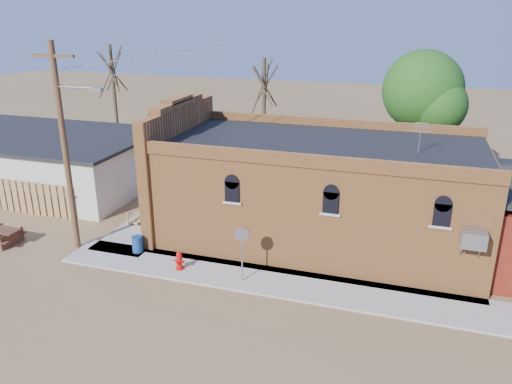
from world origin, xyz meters
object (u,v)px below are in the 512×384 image
(brick_bar, at_px, (313,190))
(fire_hydrant, at_px, (179,261))
(trash_barrel, at_px, (137,244))
(picnic_table, at_px, (2,234))
(stop_sign, at_px, (242,240))
(utility_pole, at_px, (65,145))

(brick_bar, relative_size, fire_hydrant, 20.98)
(trash_barrel, xyz_separation_m, picnic_table, (-6.44, -1.00, 0.02))
(stop_sign, relative_size, picnic_table, 1.31)
(brick_bar, relative_size, picnic_table, 9.30)
(brick_bar, bearing_deg, utility_pole, -156.31)
(picnic_table, bearing_deg, utility_pole, 13.26)
(fire_hydrant, bearing_deg, utility_pole, -163.77)
(utility_pole, relative_size, picnic_table, 5.11)
(stop_sign, bearing_deg, fire_hydrant, -173.28)
(utility_pole, relative_size, stop_sign, 3.91)
(stop_sign, bearing_deg, utility_pole, -176.07)
(brick_bar, xyz_separation_m, fire_hydrant, (-4.50, -4.86, -1.87))
(trash_barrel, distance_m, picnic_table, 6.52)
(brick_bar, relative_size, trash_barrel, 22.61)
(stop_sign, distance_m, picnic_table, 11.73)
(stop_sign, xyz_separation_m, trash_barrel, (-5.20, 0.96, -1.41))
(utility_pole, distance_m, trash_barrel, 5.19)
(utility_pole, relative_size, fire_hydrant, 11.52)
(picnic_table, bearing_deg, brick_bar, 22.72)
(fire_hydrant, height_order, picnic_table, fire_hydrant)
(utility_pole, distance_m, fire_hydrant, 6.85)
(stop_sign, height_order, picnic_table, stop_sign)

